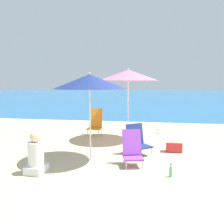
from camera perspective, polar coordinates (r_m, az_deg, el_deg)
The scene contains 11 objects.
ground_plane at distance 5.53m, azimuth 17.83°, elevation -12.59°, with size 60.00×60.00×0.00m, color #D1BA89.
sea_water at distance 31.27m, azimuth 11.04°, elevation 3.53°, with size 60.00×40.00×0.01m.
beach_umbrella_pink at distance 7.77m, azimuth 3.74°, elevation 8.40°, with size 1.83×1.83×2.22m.
beach_umbrella_navy at distance 5.66m, azimuth -5.12°, elevation 6.94°, with size 1.63×1.63×2.02m.
beach_chair_orange at distance 8.50m, azimuth -3.82°, elevation -2.38°, with size 0.45×0.55×0.90m.
beach_chair_purple at distance 5.52m, azimuth 4.65°, elevation -8.37°, with size 0.53×0.60×0.76m.
beach_chair_navy at distance 6.32m, azimuth 5.79°, elevation -6.36°, with size 0.71×0.71×0.76m.
person_seated_near at distance 5.25m, azimuth -16.97°, elevation -9.59°, with size 0.39×0.44×0.85m.
water_bottle at distance 5.03m, azimuth 13.28°, elevation -13.12°, with size 0.06×0.06×0.27m.
cooler_box at distance 6.75m, azimuth 13.99°, elevation -7.43°, with size 0.41×0.28×0.33m.
seagull at distance 8.96m, azimuth 10.75°, elevation -3.95°, with size 0.27×0.11×0.23m.
Camera 1 is at (-0.81, -5.16, 1.82)m, focal length 40.00 mm.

